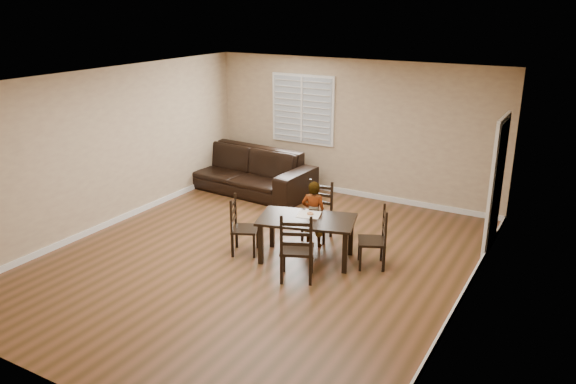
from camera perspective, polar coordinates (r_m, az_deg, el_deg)
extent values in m
plane|color=brown|center=(8.60, -3.07, -6.84)|extent=(7.00, 7.00, 0.00)
cube|color=tan|center=(11.12, 6.62, 6.36)|extent=(6.00, 0.04, 2.70)
cube|color=tan|center=(5.70, -22.77, -7.30)|extent=(6.00, 0.04, 2.70)
cube|color=tan|center=(10.01, -17.88, 4.19)|extent=(0.04, 7.00, 2.70)
cube|color=tan|center=(7.03, 17.81, -1.82)|extent=(0.04, 7.00, 2.70)
cube|color=white|center=(7.83, -3.42, 11.29)|extent=(6.00, 7.00, 0.04)
cube|color=white|center=(11.48, 1.47, 8.40)|extent=(1.40, 0.08, 1.40)
cube|color=white|center=(9.20, 20.43, 0.55)|extent=(0.06, 0.94, 2.05)
cylinder|color=#332114|center=(8.94, 19.85, -0.40)|extent=(0.06, 0.06, 0.02)
cube|color=white|center=(11.45, 6.34, -0.02)|extent=(6.00, 0.03, 0.10)
cube|color=white|center=(10.38, -17.12, -2.77)|extent=(0.03, 7.00, 0.10)
cube|color=white|center=(7.57, 16.71, -11.06)|extent=(0.03, 7.00, 0.10)
cube|color=black|center=(8.35, 1.93, -2.81)|extent=(1.58, 1.15, 0.04)
cube|color=black|center=(8.34, -2.79, -5.33)|extent=(0.09, 0.09, 0.62)
cube|color=black|center=(8.10, 5.80, -6.18)|extent=(0.09, 0.09, 0.62)
cube|color=black|center=(8.90, -1.62, -3.71)|extent=(0.09, 0.09, 0.62)
cube|color=black|center=(8.68, 6.41, -4.45)|extent=(0.09, 0.09, 0.62)
cube|color=black|center=(9.17, 2.96, -2.39)|extent=(0.47, 0.45, 0.04)
cube|color=black|center=(9.30, 3.35, -1.63)|extent=(0.43, 0.09, 0.95)
cube|color=black|center=(9.16, 1.46, -3.84)|extent=(0.04, 0.04, 0.39)
cube|color=black|center=(9.04, 3.66, -4.19)|extent=(0.04, 0.04, 0.39)
cube|color=black|center=(9.46, 2.24, -3.10)|extent=(0.04, 0.04, 0.39)
cube|color=black|center=(9.34, 4.37, -3.43)|extent=(0.04, 0.04, 0.39)
cube|color=black|center=(7.85, 0.92, -5.88)|extent=(0.60, 0.58, 0.04)
cube|color=black|center=(7.65, 0.82, -6.00)|extent=(0.43, 0.23, 1.02)
cube|color=black|center=(8.11, 2.42, -6.87)|extent=(0.05, 0.05, 0.42)
cube|color=black|center=(8.13, -0.40, -6.76)|extent=(0.05, 0.05, 0.42)
cube|color=black|center=(7.78, 2.29, -8.03)|extent=(0.05, 0.05, 0.42)
cube|color=black|center=(7.80, -0.66, -7.92)|extent=(0.05, 0.05, 0.42)
cube|color=black|center=(8.69, -4.39, -3.77)|extent=(0.52, 0.53, 0.04)
cube|color=black|center=(8.69, -5.53, -3.34)|extent=(0.20, 0.39, 0.91)
cube|color=black|center=(8.58, -3.46, -5.54)|extent=(0.05, 0.05, 0.37)
cube|color=black|center=(8.90, -3.12, -4.60)|extent=(0.05, 0.05, 0.37)
cube|color=black|center=(8.63, -5.63, -5.44)|extent=(0.05, 0.05, 0.37)
cube|color=black|center=(8.96, -5.21, -4.51)|extent=(0.05, 0.05, 0.37)
cube|color=black|center=(8.32, 8.50, -4.96)|extent=(0.53, 0.54, 0.04)
cube|color=black|center=(8.31, 9.73, -4.58)|extent=(0.21, 0.39, 0.92)
cube|color=black|center=(8.56, 7.24, -5.73)|extent=(0.05, 0.05, 0.38)
cube|color=black|center=(8.23, 7.35, -6.76)|extent=(0.05, 0.05, 0.38)
cube|color=black|center=(8.58, 9.47, -5.77)|extent=(0.05, 0.05, 0.38)
cube|color=black|center=(8.26, 9.66, -6.80)|extent=(0.05, 0.05, 0.38)
imported|color=gray|center=(8.86, 2.62, -2.25)|extent=(0.44, 0.33, 1.08)
cube|color=beige|center=(8.49, 2.16, -2.29)|extent=(0.41, 0.41, 0.00)
torus|color=#BE7744|center=(8.48, 2.27, -2.19)|extent=(0.10, 0.10, 0.03)
torus|color=white|center=(8.48, 2.28, -2.12)|extent=(0.09, 0.09, 0.02)
imported|color=black|center=(11.60, -4.58, 2.28)|extent=(3.04, 1.38, 0.87)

